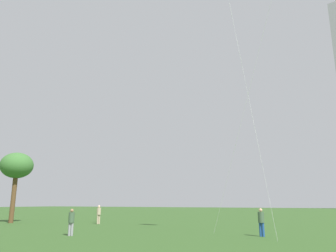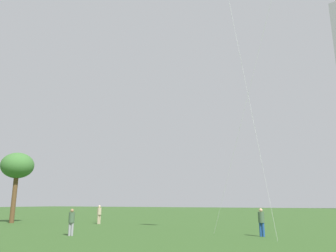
{
  "view_description": "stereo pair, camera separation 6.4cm",
  "coord_description": "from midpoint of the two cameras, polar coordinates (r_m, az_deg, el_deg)",
  "views": [
    {
      "loc": [
        10.22,
        -4.6,
        2.08
      ],
      "look_at": [
        0.92,
        13.48,
        6.87
      ],
      "focal_mm": 34.86,
      "sensor_mm": 36.0,
      "label": 1
    },
    {
      "loc": [
        10.27,
        -4.57,
        2.08
      ],
      "look_at": [
        0.92,
        13.48,
        6.87
      ],
      "focal_mm": 34.86,
      "sensor_mm": 36.0,
      "label": 2
    }
  ],
  "objects": [
    {
      "name": "park_tree_2",
      "position": [
        39.37,
        -24.8,
        -6.45
      ],
      "size": [
        3.43,
        3.43,
        7.42
      ],
      "color": "brown",
      "rests_on": "ground"
    },
    {
      "name": "person_standing_3",
      "position": [
        22.94,
        -16.44,
        -15.5
      ],
      "size": [
        0.37,
        0.37,
        1.68
      ],
      "rotation": [
        0.0,
        0.0,
        0.52
      ],
      "color": "gray",
      "rests_on": "ground"
    },
    {
      "name": "person_standing_2",
      "position": [
        22.33,
        16.09,
        -15.53
      ],
      "size": [
        0.38,
        0.38,
        1.73
      ],
      "rotation": [
        0.0,
        0.0,
        3.01
      ],
      "color": "#1E478C",
      "rests_on": "ground"
    },
    {
      "name": "person_standing_4",
      "position": [
        34.85,
        -11.88,
        -14.66
      ],
      "size": [
        0.41,
        0.41,
        1.83
      ],
      "rotation": [
        0.0,
        0.0,
        4.38
      ],
      "color": "tan",
      "rests_on": "ground"
    }
  ]
}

